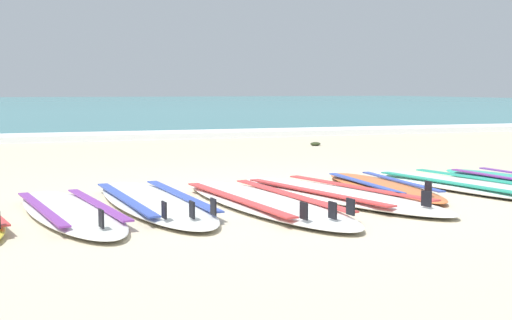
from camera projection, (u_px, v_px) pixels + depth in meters
ground_plane at (288, 197)px, 5.76m from camera, size 80.00×80.00×0.00m
sea at (51, 104)px, 40.26m from camera, size 80.00×60.00×0.10m
wave_foam_strip at (138, 136)px, 12.57m from camera, size 80.00×0.99×0.11m
surfboard_1 at (70, 211)px, 4.90m from camera, size 0.84×2.22×0.18m
surfboard_2 at (153, 202)px, 5.31m from camera, size 0.78×2.46×0.18m
surfboard_3 at (263, 201)px, 5.33m from camera, size 0.93×2.62×0.18m
surfboard_4 at (336, 194)px, 5.70m from camera, size 1.23×2.57×0.18m
surfboard_5 at (382, 186)px, 6.15m from camera, size 0.56×1.98×0.18m
surfboard_6 at (471, 186)px, 6.20m from camera, size 1.11×2.62×0.18m
seaweed_clump_near_shoreline at (315, 144)px, 10.99m from camera, size 0.17×0.13×0.06m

